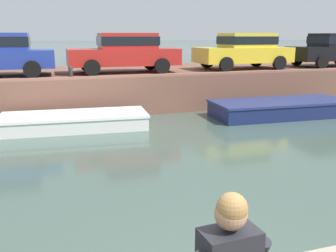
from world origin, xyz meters
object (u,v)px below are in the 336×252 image
(car_right_inner_yellow, at_px, (244,49))
(car_rightmost_black, at_px, (334,48))
(boat_moored_central_white, at_px, (67,122))
(mooring_bollard_mid, at_px, (71,72))
(car_centre_red, at_px, (125,51))
(boat_moored_east_navy, at_px, (286,108))

(car_right_inner_yellow, distance_m, car_rightmost_black, 4.78)
(car_right_inner_yellow, bearing_deg, car_rightmost_black, 0.00)
(boat_moored_central_white, relative_size, mooring_bollard_mid, 12.09)
(car_rightmost_black, distance_m, mooring_bollard_mid, 12.43)
(boat_moored_central_white, relative_size, car_centre_red, 1.24)
(boat_moored_east_navy, relative_size, mooring_bollard_mid, 13.30)
(boat_moored_east_navy, bearing_deg, car_centre_red, 145.21)
(car_right_inner_yellow, bearing_deg, boat_moored_central_white, -157.90)
(car_centre_red, height_order, car_rightmost_black, same)
(boat_moored_east_navy, bearing_deg, mooring_bollard_mid, 165.32)
(car_rightmost_black, relative_size, mooring_bollard_mid, 9.61)
(boat_moored_east_navy, distance_m, car_right_inner_yellow, 4.06)
(boat_moored_east_navy, distance_m, car_rightmost_black, 6.40)
(boat_moored_central_white, relative_size, car_right_inner_yellow, 1.29)
(mooring_bollard_mid, bearing_deg, boat_moored_central_white, -100.29)
(car_centre_red, distance_m, mooring_bollard_mid, 2.83)
(boat_moored_central_white, height_order, car_right_inner_yellow, car_right_inner_yellow)
(car_right_inner_yellow, bearing_deg, car_centre_red, -179.98)
(boat_moored_central_white, height_order, car_centre_red, car_centre_red)
(boat_moored_east_navy, relative_size, car_right_inner_yellow, 1.42)
(car_centre_red, bearing_deg, car_rightmost_black, 0.01)
(car_right_inner_yellow, relative_size, mooring_bollard_mid, 9.39)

